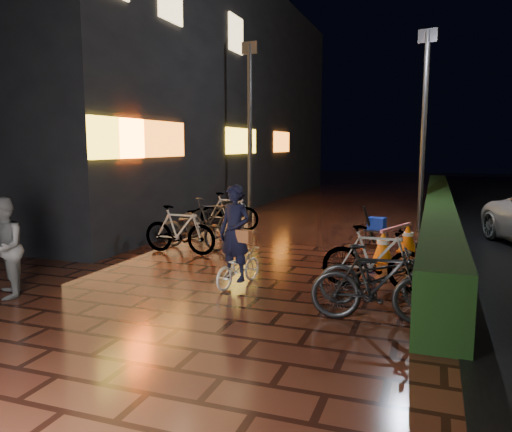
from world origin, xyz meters
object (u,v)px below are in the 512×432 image
at_px(cart_assembly, 376,225).
at_px(cyclist, 236,249).
at_px(traffic_barrier, 396,241).
at_px(bystander_person, 3,248).

bearing_deg(cart_assembly, cyclist, -113.32).
bearing_deg(traffic_barrier, cart_assembly, 118.72).
xyz_separation_m(cyclist, traffic_barrier, (2.44, 3.42, -0.32)).
xyz_separation_m(cyclist, cart_assembly, (1.90, 4.40, -0.15)).
distance_m(bystander_person, cyclist, 3.77).
height_order(bystander_person, traffic_barrier, bystander_person).
bearing_deg(cyclist, bystander_person, -150.03).
xyz_separation_m(bystander_person, cyclist, (3.26, 1.88, -0.16)).
relative_size(traffic_barrier, cart_assembly, 1.64).
relative_size(bystander_person, cyclist, 0.92).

